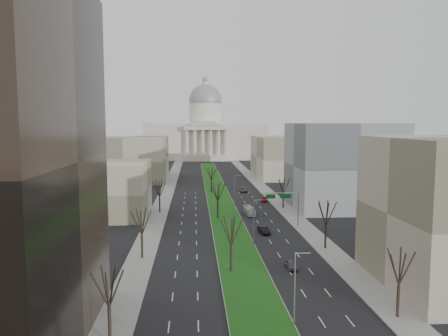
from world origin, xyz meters
name	(u,v)px	position (x,y,z in m)	size (l,w,h in m)	color
ground	(217,193)	(0.00, 120.00, 0.00)	(600.00, 600.00, 0.00)	black
median	(217,193)	(0.00, 118.99, 0.10)	(8.00, 222.03, 0.20)	#999993
sidewalk_left	(161,208)	(-17.50, 95.00, 0.07)	(5.00, 330.00, 0.15)	gray
sidewalk_right	(282,206)	(17.50, 95.00, 0.07)	(5.00, 330.00, 0.15)	gray
capitol	(206,134)	(0.00, 269.59, 16.31)	(80.00, 46.00, 55.00)	beige
building_beige_left	(97,189)	(-33.00, 85.00, 7.00)	(26.00, 22.00, 14.00)	gray
building_grey_right	(342,166)	(34.00, 92.00, 12.00)	(28.00, 26.00, 24.00)	slate
building_far_left	(131,158)	(-35.00, 160.00, 9.00)	(30.00, 40.00, 18.00)	gray
building_far_right	(289,157)	(35.00, 165.00, 9.00)	(30.00, 40.00, 18.00)	gray
tree_left_near	(109,285)	(-17.20, 18.00, 6.61)	(5.10, 5.10, 9.18)	black
tree_left_mid	(142,220)	(-17.20, 48.00, 7.00)	(5.40, 5.40, 9.72)	black
tree_left_far	(159,188)	(-17.20, 88.00, 6.84)	(5.28, 5.28, 9.50)	black
tree_right_near	(400,265)	(17.20, 22.00, 6.69)	(5.16, 5.16, 9.29)	black
tree_right_mid	(326,212)	(17.20, 52.00, 7.16)	(5.52, 5.52, 9.94)	black
tree_right_far	(283,185)	(17.20, 92.00, 6.53)	(5.04, 5.04, 9.07)	black
tree_median_a	(231,230)	(-2.00, 40.00, 7.00)	(5.40, 5.40, 9.72)	black
tree_median_b	(218,191)	(-2.00, 80.00, 7.00)	(5.40, 5.40, 9.72)	black
tree_median_c	(211,173)	(-2.00, 120.00, 7.00)	(5.40, 5.40, 9.72)	black
streetlamp_median_a	(295,289)	(3.76, 20.00, 4.81)	(1.90, 0.20, 9.16)	gray
streetlamp_median_b	(254,222)	(3.76, 55.00, 4.81)	(1.90, 0.20, 9.16)	gray
streetlamp_median_c	(235,190)	(3.76, 95.00, 4.81)	(1.90, 0.20, 9.16)	gray
mast_arm_signs	(287,201)	(13.49, 70.03, 6.11)	(9.12, 0.24, 8.09)	gray
car_grey_near	(291,265)	(8.09, 40.94, 0.67)	(1.58, 3.91, 1.33)	#53555B
car_black	(264,230)	(7.23, 64.16, 0.77)	(1.63, 4.67, 1.54)	black
car_red	(264,199)	(13.50, 102.97, 0.70)	(1.96, 4.82, 1.40)	maroon
car_grey_far	(243,190)	(9.17, 122.09, 0.73)	(2.42, 5.25, 1.46)	#565B5F
box_van	(249,211)	(6.52, 83.88, 1.12)	(1.88, 8.05, 2.24)	silver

